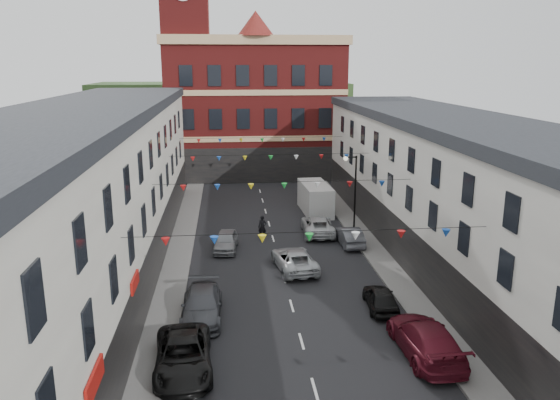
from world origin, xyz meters
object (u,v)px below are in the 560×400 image
object	(u,v)px
street_lamp	(352,182)
car_left_c	(183,356)
car_left_d	(202,305)
pedestrian	(262,227)
car_right_f	(318,225)
car_right_e	(349,236)
white_van	(315,198)
car_right_d	(381,298)
moving_car	(294,259)
car_left_e	(226,241)
car_right_c	(426,339)

from	to	relation	value
street_lamp	car_left_c	size ratio (longest dim) A/B	1.13
car_left_c	car_left_d	xyz separation A→B (m)	(0.60, 5.04, 0.01)
car_left_d	pedestrian	world-z (taller)	pedestrian
car_right_f	car_right_e	bearing A→B (deg)	127.03
street_lamp	car_right_f	xyz separation A→B (m)	(-2.95, -1.18, -3.20)
street_lamp	car_right_e	distance (m)	5.24
car_right_f	white_van	size ratio (longest dim) A/B	0.88
car_left_c	car_right_f	xyz separation A→B (m)	(9.10, 18.88, -0.03)
car_left_d	car_right_f	bearing A→B (deg)	59.22
car_left_c	car_right_d	world-z (taller)	car_left_c
car_right_d	car_right_e	bearing A→B (deg)	-89.80
street_lamp	moving_car	distance (m)	10.78
car_left_d	white_van	distance (m)	22.41
car_left_e	car_right_f	bearing A→B (deg)	28.40
moving_car	car_right_d	bearing A→B (deg)	114.89
car_right_d	car_right_c	bearing A→B (deg)	101.85
moving_car	street_lamp	bearing A→B (deg)	-131.13
car_left_e	car_right_c	world-z (taller)	car_right_c
car_left_e	moving_car	bearing A→B (deg)	-38.86
car_right_c	street_lamp	bearing A→B (deg)	-94.34
car_left_c	car_right_c	bearing A→B (deg)	-2.23
car_right_d	car_right_f	xyz separation A→B (m)	(-1.20, 13.68, 0.07)
street_lamp	car_right_d	xyz separation A→B (m)	(-1.75, -14.87, -3.26)
car_left_d	car_right_f	size ratio (longest dim) A/B	1.00
car_left_e	car_right_f	world-z (taller)	car_right_f
car_right_c	white_van	bearing A→B (deg)	-88.92
car_right_c	pedestrian	bearing A→B (deg)	-71.96
car_right_c	car_right_e	distance (m)	15.82
moving_car	white_van	bearing A→B (deg)	-111.98
car_right_e	car_right_f	size ratio (longest dim) A/B	0.81
car_left_c	car_left_e	size ratio (longest dim) A/B	1.33
street_lamp	pedestrian	size ratio (longest dim) A/B	3.32
car_left_d	car_left_e	bearing A→B (deg)	83.91
car_right_e	moving_car	xyz separation A→B (m)	(-4.67, -4.55, 0.02)
moving_car	pedestrian	bearing A→B (deg)	-83.63
car_right_f	pedestrian	bearing A→B (deg)	11.68
car_right_f	moving_car	distance (m)	7.87
street_lamp	white_van	distance (m)	6.30
car_left_c	car_right_e	xyz separation A→B (m)	(11.00, 16.06, -0.05)
car_right_f	white_van	bearing A→B (deg)	-94.44
car_right_f	moving_car	xyz separation A→B (m)	(-2.77, -7.37, -0.01)
street_lamp	moving_car	world-z (taller)	street_lamp
car_right_d	moving_car	distance (m)	7.46
white_van	car_left_d	bearing A→B (deg)	-117.31
car_left_e	street_lamp	bearing A→B (deg)	28.07
car_left_d	street_lamp	bearing A→B (deg)	53.46
street_lamp	car_left_c	distance (m)	23.62
car_right_d	pedestrian	xyz separation A→B (m)	(-5.61, 13.01, 0.26)
moving_car	car_left_e	bearing A→B (deg)	-51.57
car_right_e	car_left_d	bearing A→B (deg)	44.83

